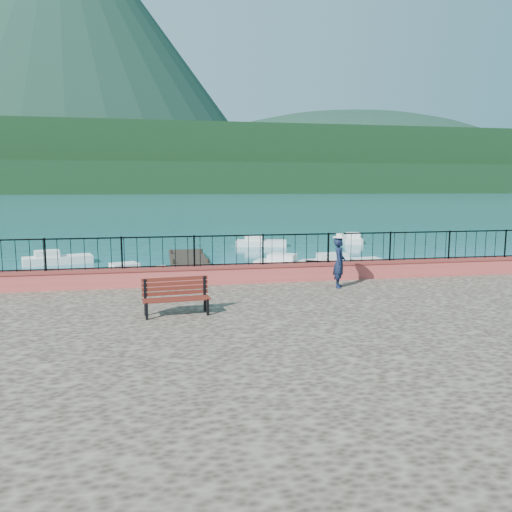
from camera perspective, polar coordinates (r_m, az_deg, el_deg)
name	(u,v)px	position (r m, az deg, el deg)	size (l,w,h in m)	color
ground	(304,354)	(13.10, 5.46, -11.12)	(2000.00, 2000.00, 0.00)	#19596B
promenade	(427,455)	(7.78, 19.01, -20.67)	(30.00, 20.00, 1.20)	#332821
parapet	(272,273)	(16.21, 1.83, -1.94)	(28.00, 0.46, 0.58)	#BE4A44
railing	(272,250)	(16.09, 1.84, 0.74)	(27.00, 0.05, 0.95)	black
dock	(193,273)	(24.27, -7.18, -1.90)	(2.00, 16.00, 0.30)	#2D231C
far_forest	(164,179)	(311.92, -10.48, 8.68)	(900.00, 60.00, 18.00)	black
foothills	(163,162)	(372.30, -10.63, 10.54)	(900.00, 120.00, 44.00)	black
volcano	(63,42)	(744.85, -21.23, 21.87)	(560.00, 560.00, 380.00)	#142D23
companion_hill	(348,190)	(614.02, 10.43, 7.42)	(448.00, 384.00, 180.00)	#142D23
park_bench	(176,304)	(12.18, -9.08, -5.43)	(1.64, 0.67, 0.89)	black
person	(339,263)	(15.42, 9.50, -0.75)	(0.56, 0.37, 1.54)	#111A33
hat	(340,236)	(15.32, 9.57, 2.32)	(0.44, 0.44, 0.12)	white
boat_0	(135,270)	(23.91, -13.61, -1.60)	(3.40, 1.30, 0.80)	silver
boat_1	(293,262)	(25.95, 4.25, -0.66)	(3.95, 1.30, 0.80)	silver
boat_2	(344,260)	(26.95, 10.02, -0.44)	(4.29, 1.30, 0.80)	silver
boat_3	(58,257)	(29.89, -21.73, -0.06)	(3.62, 1.30, 0.80)	silver
boat_4	(261,241)	(36.00, 0.60, 1.77)	(3.59, 1.30, 0.80)	silver
boat_5	(352,237)	(39.30, 10.95, 2.15)	(3.58, 1.30, 0.80)	silver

